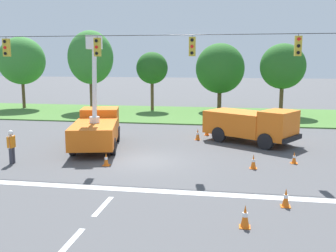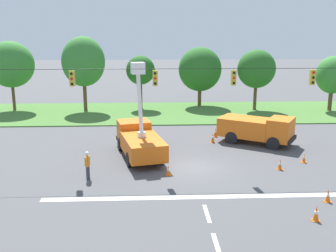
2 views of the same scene
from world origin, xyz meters
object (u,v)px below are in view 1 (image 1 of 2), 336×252
Objects in this scene: traffic_cone_mid_right at (245,216)px; traffic_cone_lane_edge_b at (207,130)px; road_worker at (11,145)px; traffic_cone_near_bucket at (198,134)px; tree_centre at (152,68)px; traffic_cone_lane_edge_a at (294,158)px; utility_truck_bucket_lift at (97,126)px; traffic_cone_foreground_right at (253,162)px; tree_west at (91,58)px; tree_far_west at (21,61)px; traffic_cone_mid_left at (106,159)px; tree_far_east at (283,66)px; tree_east at (220,68)px; utility_truck_support_near at (251,124)px; traffic_cone_foreground_left at (286,198)px.

traffic_cone_mid_right reaches higher than traffic_cone_lane_edge_b.
traffic_cone_near_bucket is (8.99, 7.79, -0.61)m from road_worker.
traffic_cone_lane_edge_a is (11.77, -19.73, -4.19)m from tree_centre.
traffic_cone_mid_right is 15.77m from traffic_cone_lane_edge_b.
utility_truck_bucket_lift is 9.96m from traffic_cone_foreground_right.
utility_truck_bucket_lift is 9.67× the size of traffic_cone_foreground_right.
traffic_cone_foreground_right is at bearing -70.88° from traffic_cone_lane_edge_b.
tree_west is 1.35× the size of tree_centre.
tree_far_west is 0.94× the size of tree_west.
traffic_cone_mid_left is 0.87× the size of traffic_cone_near_bucket.
utility_truck_bucket_lift is (6.53, -16.60, -4.27)m from tree_west.
tree_far_west is at bearing 130.38° from utility_truck_bucket_lift.
tree_far_east reaches higher than traffic_cone_mid_right.
tree_east is 14.45m from traffic_cone_lane_edge_b.
tree_far_west is 36.66m from traffic_cone_mid_right.
tree_far_east reaches higher than traffic_cone_near_bucket.
tree_far_west is 25.34m from traffic_cone_near_bucket.
tree_far_west is 27.45m from traffic_cone_mid_left.
utility_truck_support_near is 8.29× the size of traffic_cone_mid_right.
traffic_cone_lane_edge_b is (12.95, -11.48, -5.21)m from tree_west.
traffic_cone_lane_edge_b is at bearing 45.15° from road_worker.
tree_east is 1.00× the size of utility_truck_bucket_lift.
tree_west is at bearing 128.56° from traffic_cone_foreground_right.
utility_truck_bucket_lift reaches higher than traffic_cone_foreground_left.
road_worker is 13.31m from traffic_cone_mid_right.
traffic_cone_mid_right is at bearing -50.04° from utility_truck_bucket_lift.
tree_far_west is at bearing 134.26° from traffic_cone_foreground_left.
tree_far_east is at bearing -24.22° from tree_east.
tree_far_east is 1.09× the size of utility_truck_support_near.
traffic_cone_mid_right is 1.22× the size of traffic_cone_lane_edge_a.
tree_centre is at bearing 82.84° from road_worker.
tree_far_east is at bearing -6.68° from tree_centre.
tree_far_east reaches higher than utility_truck_support_near.
traffic_cone_foreground_right is at bearing -40.57° from tree_far_west.
tree_far_west reaches higher than road_worker.
traffic_cone_near_bucket is at bearing 110.41° from traffic_cone_foreground_left.
traffic_cone_lane_edge_a is at bearing -93.95° from tree_far_east.
utility_truck_support_near reaches higher than traffic_cone_foreground_left.
traffic_cone_lane_edge_b is (0.50, 1.74, -0.01)m from traffic_cone_near_bucket.
tree_centre reaches higher than traffic_cone_mid_right.
tree_centre is at bearing 114.50° from traffic_cone_foreground_right.
road_worker reaches higher than traffic_cone_foreground_left.
tree_centre is 14.91m from traffic_cone_lane_edge_b.
tree_east is 11.27× the size of traffic_cone_lane_edge_a.
traffic_cone_lane_edge_b is at bearing 74.09° from traffic_cone_near_bucket.
road_worker is at bearing -112.72° from tree_east.
traffic_cone_foreground_right is at bearing 5.39° from traffic_cone_mid_left.
utility_truck_bucket_lift is 11.70m from traffic_cone_lane_edge_a.
utility_truck_bucket_lift reaches higher than traffic_cone_mid_left.
tree_east is 20.38m from utility_truck_bucket_lift.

